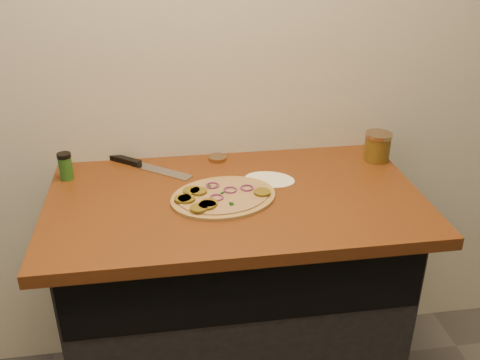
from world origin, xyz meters
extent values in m
cube|color=beige|center=(0.00, 1.75, 1.35)|extent=(4.00, 0.02, 2.70)
cube|color=black|center=(0.00, 1.45, 0.43)|extent=(1.10, 0.60, 0.86)
cube|color=brown|center=(0.00, 1.42, 0.88)|extent=(1.20, 0.70, 0.04)
cylinder|color=tan|center=(-0.04, 1.40, 0.91)|extent=(0.40, 0.40, 0.01)
cylinder|color=#CAB585|center=(-0.04, 1.40, 0.91)|extent=(0.35, 0.35, 0.00)
cylinder|color=brown|center=(-0.14, 1.43, 0.92)|extent=(0.05, 0.05, 0.01)
cylinder|color=brown|center=(-0.16, 1.38, 0.92)|extent=(0.05, 0.05, 0.01)
cylinder|color=brown|center=(-0.17, 1.38, 0.92)|extent=(0.05, 0.05, 0.01)
cylinder|color=brown|center=(-0.10, 1.33, 0.92)|extent=(0.05, 0.05, 0.01)
cylinder|color=brown|center=(-0.09, 1.34, 0.92)|extent=(0.05, 0.05, 0.01)
cylinder|color=brown|center=(-0.12, 1.42, 0.92)|extent=(0.05, 0.05, 0.01)
cylinder|color=brown|center=(-0.12, 1.32, 0.92)|extent=(0.05, 0.05, 0.01)
cylinder|color=brown|center=(0.08, 1.39, 0.92)|extent=(0.05, 0.05, 0.01)
torus|color=#6F295F|center=(0.04, 1.43, 0.92)|extent=(0.04, 0.04, 0.01)
torus|color=#6F295F|center=(-0.06, 1.38, 0.92)|extent=(0.04, 0.04, 0.01)
torus|color=#6F295F|center=(-0.07, 1.46, 0.92)|extent=(0.04, 0.04, 0.01)
torus|color=#6F295F|center=(-0.01, 1.42, 0.92)|extent=(0.04, 0.04, 0.01)
cube|color=black|center=(-0.12, 1.43, 0.92)|extent=(0.01, 0.01, 0.00)
cube|color=black|center=(-0.02, 1.34, 0.92)|extent=(0.01, 0.01, 0.00)
cube|color=black|center=(-0.11, 1.42, 0.92)|extent=(0.01, 0.01, 0.00)
cube|color=black|center=(-0.02, 1.33, 0.92)|extent=(0.01, 0.01, 0.00)
cube|color=black|center=(-0.08, 1.46, 0.92)|extent=(0.01, 0.01, 0.00)
cube|color=black|center=(-0.09, 1.33, 0.92)|extent=(0.01, 0.01, 0.00)
cube|color=black|center=(-0.06, 1.45, 0.92)|extent=(0.01, 0.01, 0.00)
cube|color=black|center=(-0.04, 1.41, 0.92)|extent=(0.01, 0.01, 0.00)
cube|color=black|center=(-0.13, 1.44, 0.92)|extent=(0.01, 0.01, 0.00)
cube|color=black|center=(-0.11, 1.30, 0.92)|extent=(0.01, 0.01, 0.00)
cube|color=black|center=(-0.12, 1.41, 0.92)|extent=(0.01, 0.01, 0.00)
cube|color=black|center=(-0.14, 1.44, 0.92)|extent=(0.01, 0.01, 0.00)
cube|color=#B7BAC1|center=(-0.23, 1.62, 0.90)|extent=(0.21, 0.18, 0.01)
cube|color=black|center=(-0.36, 1.72, 0.91)|extent=(0.12, 0.10, 0.02)
cylinder|color=#9C7E5A|center=(-0.02, 1.69, 0.91)|extent=(0.08, 0.08, 0.01)
cylinder|color=maroon|center=(0.55, 1.61, 0.94)|extent=(0.09, 0.09, 0.09)
cylinder|color=#9C7E5A|center=(0.55, 1.61, 1.00)|extent=(0.10, 0.10, 0.02)
cylinder|color=#24571B|center=(-0.55, 1.62, 0.94)|extent=(0.05, 0.05, 0.08)
cylinder|color=black|center=(-0.55, 1.62, 0.99)|extent=(0.05, 0.05, 0.01)
cylinder|color=white|center=(0.13, 1.51, 0.90)|extent=(0.22, 0.22, 0.00)
camera|label=1|loc=(-0.21, -0.08, 1.72)|focal=40.00mm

